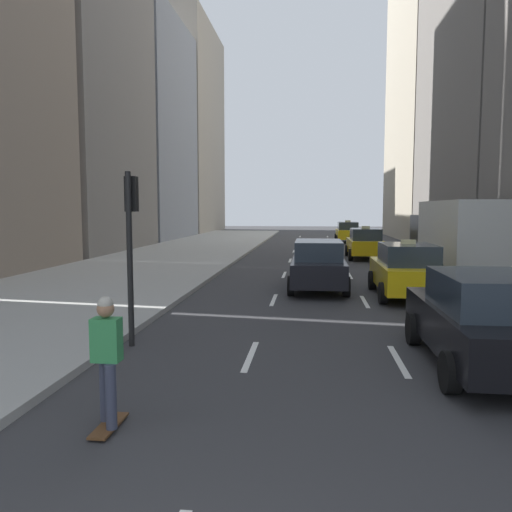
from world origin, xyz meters
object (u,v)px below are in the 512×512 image
Objects in this scene: taxi_third at (365,243)px; sedan_silver_behind at (483,320)px; box_truck at (458,237)px; traffic_light_pole at (131,230)px; sedan_black_near at (318,264)px; skateboarder at (107,357)px; taxi_second at (406,270)px; taxi_lead at (347,232)px.

taxi_third is 19.79m from sedan_silver_behind.
box_truck is 14.41m from traffic_light_pole.
taxi_third is at bearing 90.00° from sedan_silver_behind.
sedan_black_near is 1.08× the size of sedan_silver_behind.
traffic_light_pole reaches higher than taxi_third.
sedan_silver_behind is 2.60× the size of skateboarder.
sedan_silver_behind is (0.00, -7.26, -0.00)m from taxi_second.
taxi_lead is 33.73m from sedan_silver_behind.
taxi_second is at bearing -122.98° from box_truck.
taxi_lead is 0.90× the size of sedan_black_near.
traffic_light_pole reaches higher than taxi_lead.
taxi_third is (0.00, 12.53, 0.00)m from taxi_second.
sedan_black_near is 2.81× the size of skateboarder.
taxi_second is 7.26m from sedan_silver_behind.
skateboarder is at bearing -103.67° from sedan_black_near.
taxi_second is at bearing 43.70° from traffic_light_pole.
taxi_second is 12.53m from taxi_third.
taxi_second is 0.97× the size of sedan_silver_behind.
sedan_black_near is (-2.80, 1.27, 0.01)m from taxi_second.
traffic_light_pole is at bearing 105.80° from skateboarder.
box_truck reaches higher than skateboarder.
taxi_second is 3.08m from sedan_black_near.
taxi_third is 0.97× the size of sedan_silver_behind.
sedan_silver_behind is at bearing -6.81° from traffic_light_pole.
sedan_silver_behind is 6.97m from traffic_light_pole.
taxi_lead is at bearing 83.66° from sedan_black_near.
box_truck is (2.80, -22.15, 0.83)m from taxi_lead.
box_truck is (2.80, -8.22, 0.83)m from taxi_third.
sedan_black_near is at bearing 76.33° from skateboarder.
taxi_second is at bearing 61.52° from skateboarder.
taxi_third is 23.60m from skateboarder.
taxi_lead is 13.94m from taxi_third.
box_truck is 2.33× the size of traffic_light_pole.
sedan_silver_behind is at bearing -103.60° from box_truck.
sedan_black_near is at bearing 155.58° from taxi_second.
taxi_third is 0.90× the size of sedan_black_near.
taxi_third is at bearing 108.82° from box_truck.
box_truck is at bearing 28.53° from sedan_black_near.
taxi_second is 1.22× the size of traffic_light_pole.
taxi_lead is 26.47m from taxi_second.
skateboarder is at bearing -118.48° from taxi_second.
traffic_light_pole is at bearing -101.59° from taxi_lead.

